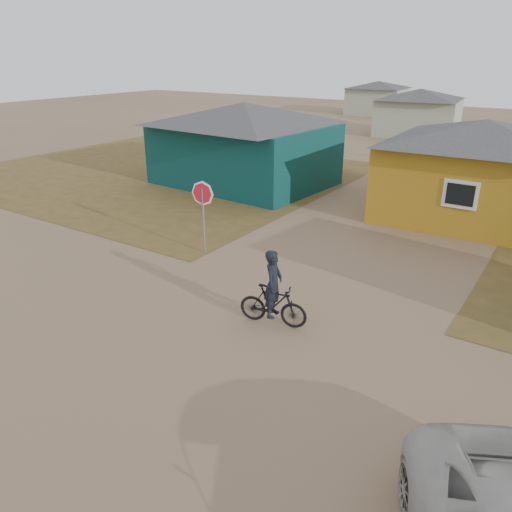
{
  "coord_description": "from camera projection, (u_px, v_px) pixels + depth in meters",
  "views": [
    {
      "loc": [
        5.95,
        -7.08,
        6.29
      ],
      "look_at": [
        -0.78,
        3.0,
        1.3
      ],
      "focal_mm": 35.0,
      "sensor_mm": 36.0,
      "label": 1
    }
  ],
  "objects": [
    {
      "name": "grass_nw",
      "position": [
        159.0,
        172.0,
        28.08
      ],
      "size": [
        20.0,
        18.0,
        0.0
      ],
      "primitive_type": "cube",
      "color": "brown",
      "rests_on": "ground"
    },
    {
      "name": "stop_sign",
      "position": [
        203.0,
        201.0,
        16.08
      ],
      "size": [
        0.79,
        0.25,
        2.47
      ],
      "color": "gray",
      "rests_on": "ground"
    },
    {
      "name": "house_yellow",
      "position": [
        480.0,
        169.0,
        19.62
      ],
      "size": [
        7.72,
        6.76,
        3.9
      ],
      "color": "#A87819",
      "rests_on": "ground"
    },
    {
      "name": "house_pale_west",
      "position": [
        418.0,
        112.0,
        39.42
      ],
      "size": [
        7.04,
        6.15,
        3.6
      ],
      "color": "#9BA38C",
      "rests_on": "ground"
    },
    {
      "name": "ground",
      "position": [
        209.0,
        362.0,
        10.9
      ],
      "size": [
        120.0,
        120.0,
        0.0
      ],
      "primitive_type": "plane",
      "color": "#84654C"
    },
    {
      "name": "house_pale_north",
      "position": [
        377.0,
        97.0,
        52.8
      ],
      "size": [
        6.28,
        5.81,
        3.4
      ],
      "color": "#9BA38C",
      "rests_on": "ground"
    },
    {
      "name": "house_teal",
      "position": [
        244.0,
        143.0,
        24.86
      ],
      "size": [
        8.93,
        7.08,
        4.0
      ],
      "color": "#093333",
      "rests_on": "ground"
    },
    {
      "name": "cyclist",
      "position": [
        273.0,
        298.0,
        12.15
      ],
      "size": [
        1.8,
        0.85,
        1.96
      ],
      "color": "black",
      "rests_on": "ground"
    }
  ]
}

